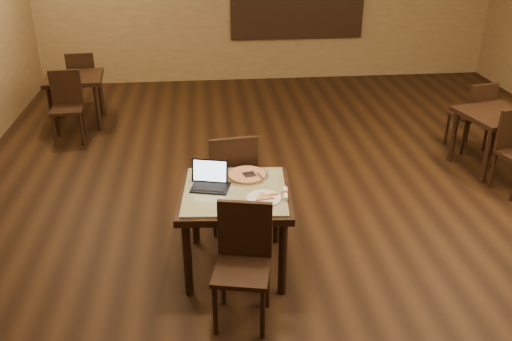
{
  "coord_description": "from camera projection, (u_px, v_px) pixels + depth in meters",
  "views": [
    {
      "loc": [
        -1.2,
        -4.61,
        2.89
      ],
      "look_at": [
        -0.78,
        -0.5,
        0.85
      ],
      "focal_mm": 38.0,
      "sensor_mm": 36.0,
      "label": 1
    }
  ],
  "objects": [
    {
      "name": "spatula",
      "position": [
        249.0,
        175.0,
        4.67
      ],
      "size": [
        0.17,
        0.27,
        0.01
      ],
      "primitive_type": "cube",
      "rotation": [
        0.0,
        0.0,
        0.27
      ],
      "color": "silver",
      "rests_on": "pizza_whole"
    },
    {
      "name": "tiled_table",
      "position": [
        235.0,
        201.0,
        4.52
      ],
      "size": [
        0.99,
        0.99,
        0.76
      ],
      "rotation": [
        0.0,
        0.0,
        -0.08
      ],
      "color": "black",
      "rests_on": "ground"
    },
    {
      "name": "other_table_a",
      "position": [
        495.0,
        122.0,
        6.34
      ],
      "size": [
        0.9,
        0.9,
        0.71
      ],
      "rotation": [
        0.0,
        0.0,
        0.22
      ],
      "color": "black",
      "rests_on": "ground"
    },
    {
      "name": "other_table_a_chair_far",
      "position": [
        474.0,
        112.0,
        6.85
      ],
      "size": [
        0.47,
        0.47,
        0.92
      ],
      "rotation": [
        0.0,
        0.0,
        3.36
      ],
      "color": "black",
      "rests_on": "ground"
    },
    {
      "name": "other_table_b_chair_near",
      "position": [
        67.0,
        102.0,
        7.18
      ],
      "size": [
        0.44,
        0.44,
        0.93
      ],
      "rotation": [
        0.0,
        0.0,
        0.09
      ],
      "color": "black",
      "rests_on": "ground"
    },
    {
      "name": "other_table_b",
      "position": [
        75.0,
        85.0,
        7.63
      ],
      "size": [
        0.83,
        0.83,
        0.72
      ],
      "rotation": [
        0.0,
        0.0,
        0.09
      ],
      "color": "black",
      "rests_on": "ground"
    },
    {
      "name": "chair_main_near",
      "position": [
        243.0,
        257.0,
        4.03
      ],
      "size": [
        0.49,
        0.49,
        0.94
      ],
      "rotation": [
        0.0,
        0.0,
        -0.22
      ],
      "color": "black",
      "rests_on": "ground"
    },
    {
      "name": "napkin_roll",
      "position": [
        285.0,
        194.0,
        4.38
      ],
      "size": [
        0.06,
        0.19,
        0.04
      ],
      "rotation": [
        0.0,
        0.0,
        -0.12
      ],
      "color": "white",
      "rests_on": "tiled_table"
    },
    {
      "name": "other_table_b_chair_far",
      "position": [
        83.0,
        78.0,
        8.15
      ],
      "size": [
        0.44,
        0.44,
        0.93
      ],
      "rotation": [
        0.0,
        0.0,
        3.23
      ],
      "color": "black",
      "rests_on": "ground"
    },
    {
      "name": "ground",
      "position": [
        327.0,
        220.0,
        5.5
      ],
      "size": [
        10.0,
        10.0,
        0.0
      ],
      "primitive_type": "plane",
      "color": "black",
      "rests_on": "ground"
    },
    {
      "name": "pizza_pan",
      "position": [
        247.0,
        176.0,
        4.7
      ],
      "size": [
        0.38,
        0.38,
        0.01
      ],
      "primitive_type": "cylinder",
      "color": "silver",
      "rests_on": "tiled_table"
    },
    {
      "name": "pizza_whole",
      "position": [
        247.0,
        175.0,
        4.69
      ],
      "size": [
        0.33,
        0.33,
        0.02
      ],
      "color": "beige",
      "rests_on": "pizza_pan"
    },
    {
      "name": "pizza_slice",
      "position": [
        264.0,
        197.0,
        4.33
      ],
      "size": [
        0.2,
        0.2,
        0.02
      ],
      "primitive_type": null,
      "rotation": [
        0.0,
        0.0,
        0.16
      ],
      "color": "beige",
      "rests_on": "plate"
    },
    {
      "name": "chair_main_far",
      "position": [
        232.0,
        177.0,
        5.11
      ],
      "size": [
        0.49,
        0.49,
        1.02
      ],
      "rotation": [
        0.0,
        0.0,
        3.26
      ],
      "color": "black",
      "rests_on": "ground"
    },
    {
      "name": "plate",
      "position": [
        264.0,
        198.0,
        4.33
      ],
      "size": [
        0.28,
        0.28,
        0.02
      ],
      "primitive_type": "cylinder",
      "color": "white",
      "rests_on": "tiled_table"
    },
    {
      "name": "laptop",
      "position": [
        210.0,
        180.0,
        4.52
      ],
      "size": [
        0.35,
        0.31,
        0.21
      ],
      "rotation": [
        0.0,
        0.0,
        -0.25
      ],
      "color": "black",
      "rests_on": "tiled_table"
    }
  ]
}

